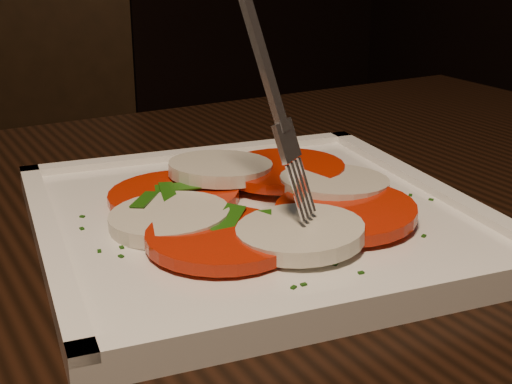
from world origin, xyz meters
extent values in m
cube|color=black|center=(0.16, 0.08, 0.73)|extent=(1.22, 0.83, 0.04)
cylinder|color=black|center=(0.69, 0.44, 0.35)|extent=(0.06, 0.06, 0.71)
cube|color=black|center=(0.16, 0.84, 0.70)|extent=(0.40, 0.20, 0.46)
cylinder|color=black|center=(0.32, 0.76, 0.21)|extent=(0.04, 0.04, 0.41)
cube|color=white|center=(0.22, 0.10, 0.76)|extent=(0.34, 0.34, 0.01)
cylinder|color=#BE1704|center=(0.18, 0.15, 0.77)|extent=(0.10, 0.10, 0.01)
cylinder|color=beige|center=(0.16, 0.11, 0.77)|extent=(0.08, 0.08, 0.01)
cylinder|color=#BE1704|center=(0.17, 0.06, 0.77)|extent=(0.10, 0.10, 0.01)
cylinder|color=beige|center=(0.22, 0.04, 0.77)|extent=(0.08, 0.08, 0.02)
cylinder|color=#BE1704|center=(0.27, 0.06, 0.77)|extent=(0.10, 0.10, 0.01)
cylinder|color=beige|center=(0.29, 0.10, 0.78)|extent=(0.08, 0.08, 0.02)
cylinder|color=#BE1704|center=(0.27, 0.15, 0.78)|extent=(0.10, 0.10, 0.01)
cylinder|color=beige|center=(0.23, 0.17, 0.78)|extent=(0.08, 0.08, 0.02)
cube|color=#1D500D|center=(0.17, 0.14, 0.78)|extent=(0.02, 0.05, 0.00)
cube|color=#1D500D|center=(0.21, 0.06, 0.78)|extent=(0.03, 0.03, 0.00)
cube|color=#1D500D|center=(0.19, 0.15, 0.78)|extent=(0.05, 0.03, 0.00)
cube|color=#1D500D|center=(0.22, 0.16, 0.78)|extent=(0.03, 0.05, 0.00)
cube|color=#1D500D|center=(0.24, 0.04, 0.78)|extent=(0.01, 0.04, 0.01)
cube|color=#1D500D|center=(0.28, 0.13, 0.78)|extent=(0.04, 0.03, 0.00)
cube|color=#1D500D|center=(0.15, 0.14, 0.78)|extent=(0.03, 0.03, 0.00)
cube|color=#1D500D|center=(0.19, 0.08, 0.78)|extent=(0.04, 0.04, 0.01)
cube|color=#1D500D|center=(0.29, 0.08, 0.78)|extent=(0.03, 0.03, 0.00)
cube|color=#153D0B|center=(0.22, 0.22, 0.77)|extent=(0.00, 0.00, 0.00)
cube|color=#153D0B|center=(0.34, 0.08, 0.77)|extent=(0.00, 0.00, 0.00)
cube|color=#153D0B|center=(0.11, 0.08, 0.77)|extent=(0.00, 0.00, 0.00)
cube|color=#153D0B|center=(0.10, 0.13, 0.77)|extent=(0.00, 0.00, 0.00)
cube|color=#153D0B|center=(0.30, 0.01, 0.77)|extent=(0.00, 0.00, 0.00)
cube|color=#153D0B|center=(0.17, 0.21, 0.77)|extent=(0.00, 0.00, 0.00)
cube|color=#153D0B|center=(0.19, -0.01, 0.77)|extent=(0.00, 0.00, 0.00)
cube|color=#153D0B|center=(0.26, 0.20, 0.77)|extent=(0.00, 0.00, 0.00)
cube|color=#153D0B|center=(0.23, -0.01, 0.77)|extent=(0.00, 0.00, 0.00)
cube|color=#153D0B|center=(0.22, 0.22, 0.77)|extent=(0.00, 0.00, 0.00)
cube|color=#153D0B|center=(0.32, 0.16, 0.77)|extent=(0.00, 0.00, 0.00)
cube|color=#153D0B|center=(0.30, 0.04, 0.77)|extent=(0.00, 0.00, 0.00)
cube|color=#153D0B|center=(0.23, 0.24, 0.77)|extent=(0.00, 0.00, 0.00)
cube|color=#153D0B|center=(0.26, 0.22, 0.77)|extent=(0.00, 0.00, 0.00)
cube|color=#153D0B|center=(0.33, 0.11, 0.77)|extent=(0.00, 0.00, 0.00)
cube|color=#153D0B|center=(0.12, 0.09, 0.77)|extent=(0.00, 0.00, 0.00)
cube|color=#153D0B|center=(0.35, 0.06, 0.77)|extent=(0.00, 0.00, 0.00)
cube|color=#153D0B|center=(0.25, 0.24, 0.77)|extent=(0.00, 0.00, 0.00)
cube|color=#153D0B|center=(0.35, 0.11, 0.77)|extent=(0.00, 0.00, 0.00)
cube|color=#153D0B|center=(0.22, 0.00, 0.77)|extent=(0.00, 0.00, 0.00)
cube|color=#153D0B|center=(0.11, 0.15, 0.77)|extent=(0.00, 0.00, 0.00)
cube|color=#153D0B|center=(0.19, -0.01, 0.77)|extent=(0.00, 0.00, 0.00)
cube|color=#153D0B|center=(0.26, 0.21, 0.77)|extent=(0.00, 0.00, 0.00)
cube|color=#153D0B|center=(0.10, 0.09, 0.77)|extent=(0.00, 0.00, 0.00)
camera|label=1|loc=(0.00, -0.32, 0.96)|focal=50.00mm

